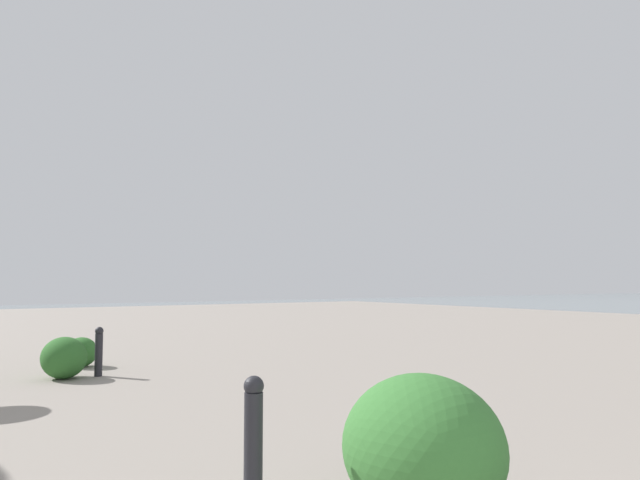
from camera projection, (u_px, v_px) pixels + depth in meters
bollard_near at (253, 445)px, 3.72m from camera, size 0.13×0.13×0.90m
bollard_mid at (99, 350)px, 9.33m from camera, size 0.13×0.13×0.78m
shrub_low at (423, 448)px, 3.67m from camera, size 1.08×0.97×0.92m
shrub_round at (81, 352)px, 10.33m from camera, size 0.61×0.55×0.52m
shrub_wide at (64, 358)px, 9.09m from camera, size 0.75×0.68×0.64m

